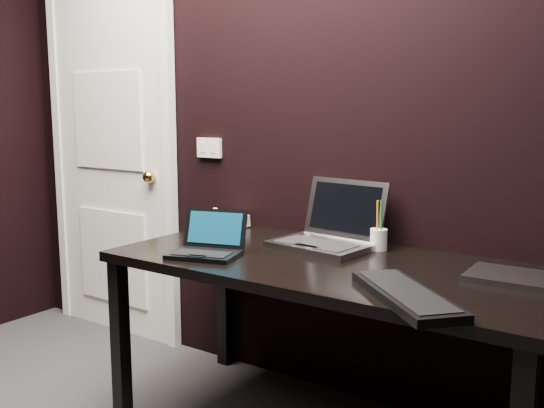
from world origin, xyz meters
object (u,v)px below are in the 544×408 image
Objects in this scene: desk_phone at (227,220)px; desk at (328,280)px; ext_keyboard at (406,295)px; mobile_phone at (220,230)px; door at (112,156)px; silver_laptop at (328,235)px; netbook at (207,247)px; pen_cup at (379,239)px; closed_laptop at (516,278)px.

desk is at bearing -21.74° from desk_phone.
mobile_phone is (-1.06, 0.39, 0.02)m from ext_keyboard.
door is 25.56× the size of mobile_phone.
ext_keyboard is at bearing -20.44° from mobile_phone.
door is at bearing 165.25° from mobile_phone.
ext_keyboard is (0.55, -0.49, -0.04)m from silver_laptop.
pen_cup is (0.53, 0.47, 0.01)m from netbook.
netbook is (1.21, -0.57, -0.27)m from door.
silver_laptop reaches higher than desk_phone.
ext_keyboard is 1.30m from desk_phone.
door is 6.59× the size of netbook.
silver_laptop is at bearing 138.13° from ext_keyboard.
closed_laptop reaches higher than desk.
desk is 3.91× the size of silver_laptop.
door is at bearing 173.64° from silver_laptop.
closed_laptop is at bearing -7.10° from desk_phone.
desk is 8.27× the size of desk_phone.
door is 1.75m from pen_cup.
silver_laptop is at bearing -161.70° from pen_cup.
silver_laptop is at bearing 11.08° from mobile_phone.
pen_cup reaches higher than netbook.
netbook is 1.02× the size of closed_laptop.
pen_cup reaches higher than desk.
silver_laptop is at bearing -8.01° from desk_phone.
netbook is at bearing -156.07° from desk.
door is 1.09m from mobile_phone.
ext_keyboard is 0.66m from pen_cup.
door is 1.56m from silver_laptop.
closed_laptop is 3.82× the size of mobile_phone.
mobile_phone is at bearing 159.56° from ext_keyboard.
netbook is at bearing -25.34° from door.
pen_cup is at bearing 121.79° from ext_keyboard.
ext_keyboard is 0.47m from closed_laptop.
desk_phone is at bearing 171.99° from silver_laptop.
desk is 8.17× the size of pen_cup.
mobile_phone is at bearing -60.66° from desk_phone.
silver_laptop is (-0.12, 0.20, 0.13)m from desk.
closed_laptop is 1.54× the size of pen_cup.
silver_laptop reaches higher than ext_keyboard.
netbook is 0.52m from silver_laptop.
pen_cup is (-0.58, 0.15, 0.04)m from closed_laptop.
desk is 0.27m from silver_laptop.
door is at bearing 154.66° from netbook.
netbook is at bearing -138.34° from pen_cup.
desk is at bearing 146.26° from ext_keyboard.
pen_cup is at bearing -1.32° from desk_phone.
door reaches higher than desk.
closed_laptop is at bearing 0.53° from mobile_phone.
desk is 0.50m from netbook.
closed_laptop is 0.60m from pen_cup.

